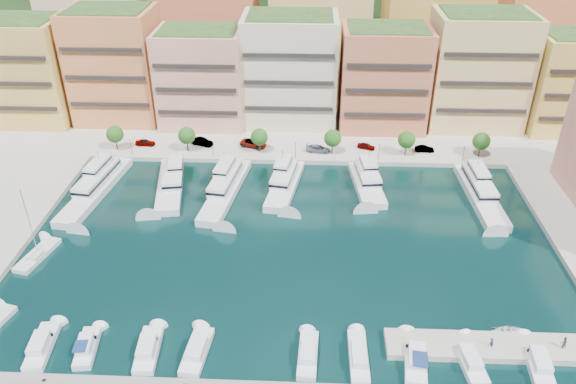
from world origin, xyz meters
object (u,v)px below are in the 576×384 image
at_px(tree_0, 115,134).
at_px(yacht_1, 171,182).
at_px(lamppost_4, 464,149).
at_px(tender_3, 512,328).
at_px(yacht_2, 226,186).
at_px(cruiser_0, 42,346).
at_px(lamppost_1, 213,145).
at_px(cruiser_5, 308,355).
at_px(tree_5, 481,141).
at_px(car_5, 424,149).
at_px(tree_1, 187,136).
at_px(cruiser_8, 469,361).
at_px(car_1, 202,142).
at_px(lamppost_2, 296,146).
at_px(yacht_6, 480,191).
at_px(tree_2, 259,137).
at_px(cruiser_3, 197,352).
at_px(cruiser_6, 358,357).
at_px(sailboat_1, 38,256).
at_px(yacht_4, 367,182).
at_px(tree_4, 407,140).
at_px(car_0, 145,142).
at_px(yacht_0, 97,186).
at_px(cruiser_7, 416,359).
at_px(car_4, 366,146).
at_px(tree_3, 333,138).
at_px(yacht_3, 285,182).
at_px(cruiser_1, 87,348).
at_px(lamppost_3, 379,148).
at_px(cruiser_2, 148,350).
at_px(lamppost_0, 130,143).
at_px(car_3, 318,149).
at_px(person_0, 492,342).
at_px(tender_2, 507,332).
at_px(car_2, 254,143).
at_px(cruiser_9, 538,363).
at_px(person_1, 564,342).

xyz_separation_m(tree_0, yacht_1, (15.26, -14.16, -3.65)).
height_order(lamppost_4, tender_3, lamppost_4).
xyz_separation_m(yacht_2, cruiser_0, (-19.22, -42.54, -0.66)).
relative_size(lamppost_1, cruiser_5, 0.51).
bearing_deg(tree_5, car_5, 170.68).
relative_size(tree_1, cruiser_8, 0.67).
distance_m(lamppost_4, car_1, 57.64).
bearing_deg(tender_3, lamppost_2, 23.40).
bearing_deg(yacht_6, yacht_1, 179.06).
relative_size(tree_2, lamppost_1, 1.35).
distance_m(yacht_1, cruiser_3, 45.91).
height_order(tree_0, cruiser_6, tree_0).
bearing_deg(sailboat_1, car_5, 29.60).
xyz_separation_m(tree_1, yacht_1, (-0.74, -14.16, -3.65)).
relative_size(tree_2, sailboat_1, 0.43).
bearing_deg(sailboat_1, yacht_4, 24.50).
xyz_separation_m(tree_4, car_0, (-58.23, 2.30, -3.00)).
height_order(yacht_0, cruiser_7, yacht_0).
relative_size(tree_2, yacht_6, 0.24).
relative_size(tree_2, yacht_1, 0.26).
bearing_deg(yacht_6, sailboat_1, -163.69).
xyz_separation_m(tree_4, car_4, (-8.28, 2.82, -3.07)).
height_order(lamppost_2, cruiser_3, lamppost_2).
bearing_deg(tender_3, tree_3, 15.39).
height_order(yacht_3, cruiser_5, yacht_3).
bearing_deg(cruiser_1, tender_3, 6.21).
relative_size(lamppost_3, cruiser_2, 0.51).
bearing_deg(lamppost_4, tree_2, 177.01).
distance_m(tree_4, yacht_0, 65.25).
bearing_deg(lamppost_0, tree_1, 10.85).
xyz_separation_m(tree_2, car_3, (12.93, 0.78, -2.96)).
relative_size(cruiser_0, person_0, 5.49).
height_order(yacht_6, tender_2, yacht_6).
relative_size(tree_0, yacht_1, 0.26).
distance_m(lamppost_2, yacht_4, 17.99).
height_order(car_2, car_3, car_2).
height_order(tree_1, car_5, tree_1).
xyz_separation_m(cruiser_8, cruiser_9, (8.86, -0.01, -0.00)).
distance_m(tender_3, person_1, 6.79).
relative_size(cruiser_7, car_2, 1.52).
xyz_separation_m(tree_3, yacht_3, (-9.74, -13.21, -3.53)).
bearing_deg(yacht_0, yacht_2, 1.73).
bearing_deg(lamppost_1, lamppost_4, 0.00).
bearing_deg(car_0, car_3, -90.50).
xyz_separation_m(cruiser_8, car_4, (-8.99, 60.91, 1.13)).
bearing_deg(yacht_3, car_5, 26.52).
distance_m(yacht_4, person_1, 48.96).
xyz_separation_m(yacht_1, car_3, (29.66, 14.94, 0.69)).
distance_m(lamppost_0, car_0, 5.35).
distance_m(car_5, person_1, 58.22).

